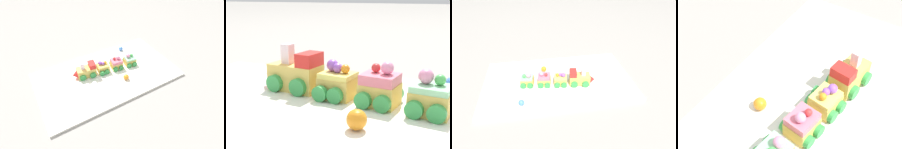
{
  "view_description": "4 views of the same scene",
  "coord_description": "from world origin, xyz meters",
  "views": [
    {
      "loc": [
        0.3,
        0.57,
        0.61
      ],
      "look_at": [
        -0.01,
        0.04,
        0.04
      ],
      "focal_mm": 28.0,
      "sensor_mm": 36.0,
      "label": 1
    },
    {
      "loc": [
        -0.18,
        0.42,
        0.18
      ],
      "look_at": [
        0.0,
        -0.02,
        0.05
      ],
      "focal_mm": 50.0,
      "sensor_mm": 36.0,
      "label": 2
    },
    {
      "loc": [
        -0.08,
        -0.64,
        0.53
      ],
      "look_at": [
        0.02,
        -0.04,
        0.07
      ],
      "focal_mm": 28.0,
      "sensor_mm": 36.0,
      "label": 3
    },
    {
      "loc": [
        -0.35,
        -0.18,
        0.51
      ],
      "look_at": [
        -0.01,
        0.04,
        0.09
      ],
      "focal_mm": 50.0,
      "sensor_mm": 36.0,
      "label": 4
    }
  ],
  "objects": [
    {
      "name": "ground_plane",
      "position": [
        0.0,
        0.0,
        0.0
      ],
      "size": [
        10.0,
        10.0,
        0.0
      ],
      "primitive_type": "plane",
      "color": "gray"
    },
    {
      "name": "display_board",
      "position": [
        0.0,
        0.0,
        0.01
      ],
      "size": [
        0.68,
        0.38,
        0.01
      ],
      "primitive_type": "cube",
      "color": "white",
      "rests_on": "ground_plane"
    },
    {
      "name": "cake_train_locomotive",
      "position": [
        0.1,
        -0.04,
        0.04
      ],
      "size": [
        0.12,
        0.08,
        0.08
      ],
      "rotation": [
        0.0,
        0.0,
        -0.13
      ],
      "color": "#E0BC56",
      "rests_on": "display_board"
    },
    {
      "name": "cake_car_lemon",
      "position": [
        0.01,
        -0.03,
        0.03
      ],
      "size": [
        0.06,
        0.07,
        0.06
      ],
      "rotation": [
        0.0,
        0.0,
        -0.13
      ],
      "color": "#E0BC56",
      "rests_on": "display_board"
    },
    {
      "name": "cake_car_strawberry",
      "position": [
        -0.07,
        -0.02,
        0.04
      ],
      "size": [
        0.06,
        0.07,
        0.07
      ],
      "rotation": [
        0.0,
        0.0,
        -0.13
      ],
      "color": "#E0BC56",
      "rests_on": "display_board"
    },
    {
      "name": "cake_car_mint",
      "position": [
        -0.14,
        -0.01,
        0.03
      ],
      "size": [
        0.06,
        0.07,
        0.06
      ],
      "rotation": [
        0.0,
        0.0,
        -0.13
      ],
      "color": "#E0BC56",
      "rests_on": "display_board"
    },
    {
      "name": "gumball_orange",
      "position": [
        -0.06,
        0.08,
        0.03
      ],
      "size": [
        0.03,
        0.03,
        0.03
      ],
      "primitive_type": "sphere",
      "color": "orange",
      "rests_on": "display_board"
    }
  ]
}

